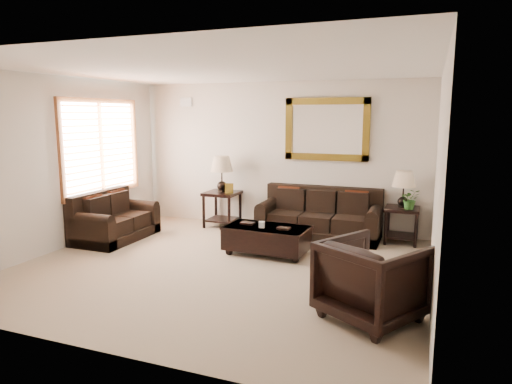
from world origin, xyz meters
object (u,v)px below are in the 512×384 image
at_px(sofa, 320,219).
at_px(coffee_table, 267,237).
at_px(loveseat, 113,222).
at_px(end_table_left, 222,181).
at_px(end_table_right, 403,196).
at_px(armchair, 372,277).

bearing_deg(sofa, coffee_table, -111.79).
height_order(loveseat, end_table_left, end_table_left).
relative_size(sofa, end_table_left, 1.54).
relative_size(end_table_left, end_table_right, 1.12).
height_order(loveseat, coffee_table, loveseat).
bearing_deg(sofa, end_table_right, 4.09).
relative_size(loveseat, coffee_table, 1.12).
height_order(end_table_left, armchair, end_table_left).
relative_size(end_table_left, armchair, 1.45).
distance_m(sofa, loveseat, 3.56).
bearing_deg(end_table_right, armchair, -91.90).
xyz_separation_m(sofa, loveseat, (-3.27, -1.42, -0.01)).
distance_m(end_table_left, armchair, 4.44).
distance_m(loveseat, end_table_right, 4.89).
bearing_deg(end_table_left, end_table_right, 0.58).
height_order(loveseat, end_table_right, end_table_right).
relative_size(sofa, end_table_right, 1.73).
height_order(sofa, armchair, armchair).
relative_size(loveseat, end_table_left, 1.08).
height_order(coffee_table, armchair, armchair).
height_order(loveseat, armchair, armchair).
xyz_separation_m(sofa, end_table_left, (-1.90, 0.06, 0.57)).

